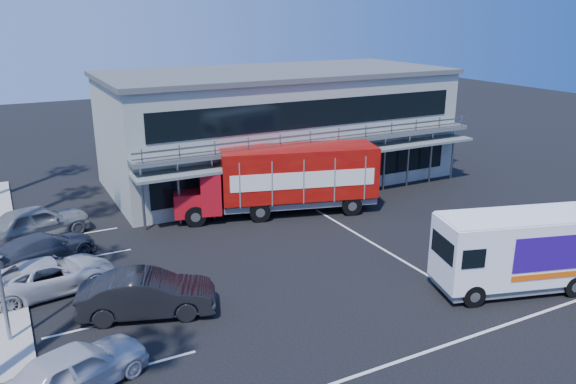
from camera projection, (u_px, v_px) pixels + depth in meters
name	position (u px, v px, depth m)	size (l,w,h in m)	color
ground	(369.00, 271.00, 24.64)	(120.00, 120.00, 0.00)	black
building	(277.00, 125.00, 37.47)	(22.40, 12.00, 7.30)	#A2A598
red_truck	(285.00, 178.00, 31.22)	(11.49, 5.52, 3.78)	#B40E19
white_van	(518.00, 251.00, 22.49)	(6.99, 4.06, 3.23)	white
parked_car_a	(76.00, 368.00, 16.62)	(1.76, 4.38, 1.49)	#BBBDC3
parked_car_b	(147.00, 294.00, 20.85)	(1.74, 5.00, 1.65)	black
parked_car_c	(51.00, 276.00, 22.63)	(2.30, 5.00, 1.39)	#BDBDBF
parked_car_d	(44.00, 248.00, 25.34)	(1.89, 4.65, 1.35)	#303541
parked_car_e	(37.00, 222.00, 27.99)	(2.03, 5.04, 1.72)	slate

